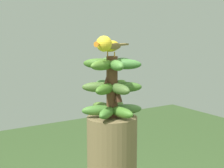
# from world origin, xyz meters

# --- Properties ---
(banana_bunch) EXTENTS (0.26, 0.26, 0.26)m
(banana_bunch) POSITION_xyz_m (0.00, -0.00, 1.27)
(banana_bunch) COLOR brown
(banana_bunch) RESTS_ON banana_tree
(perched_bird) EXTENTS (0.11, 0.22, 0.09)m
(perched_bird) POSITION_xyz_m (0.01, -0.03, 1.45)
(perched_bird) COLOR #C68933
(perched_bird) RESTS_ON banana_bunch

